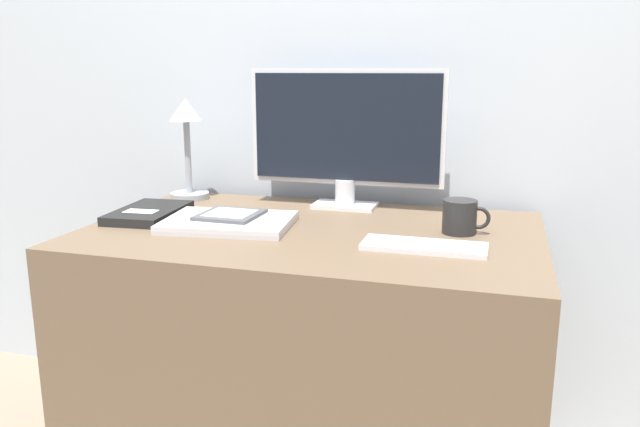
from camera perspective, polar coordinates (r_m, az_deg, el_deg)
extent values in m
cube|color=#B2BCC6|center=(2.00, 2.99, 14.72)|extent=(3.60, 0.05, 2.40)
cube|color=brown|center=(1.76, -0.69, -13.04)|extent=(1.17, 0.74, 0.73)
cube|color=silver|center=(1.88, 2.28, 0.73)|extent=(0.19, 0.11, 0.01)
cylinder|color=silver|center=(1.87, 2.29, 2.01)|extent=(0.06, 0.06, 0.07)
cube|color=silver|center=(1.85, 2.39, 7.89)|extent=(0.58, 0.01, 0.34)
cube|color=black|center=(1.84, 2.33, 7.86)|extent=(0.56, 0.01, 0.31)
cube|color=silver|center=(1.47, 9.50, -2.98)|extent=(0.29, 0.11, 0.01)
cube|color=#B7B7BC|center=(1.47, 9.49, -2.73)|extent=(0.27, 0.09, 0.00)
cube|color=#BCBCC1|center=(1.67, -8.34, -1.00)|extent=(0.36, 0.28, 0.01)
cube|color=silver|center=(1.67, -8.35, -0.63)|extent=(0.36, 0.28, 0.01)
cube|color=#4C4C51|center=(1.69, -8.22, -0.11)|extent=(0.16, 0.16, 0.01)
cube|color=beige|center=(1.69, -8.23, 0.06)|extent=(0.12, 0.12, 0.00)
cylinder|color=#999EA8|center=(2.05, -11.82, 1.62)|extent=(0.12, 0.12, 0.02)
cylinder|color=#999EA8|center=(2.03, -11.98, 5.07)|extent=(0.02, 0.02, 0.23)
cone|color=#999EA8|center=(2.02, -12.18, 9.28)|extent=(0.11, 0.11, 0.07)
cube|color=black|center=(1.82, -15.38, 0.07)|extent=(0.18, 0.27, 0.02)
cube|color=silver|center=(1.79, -16.06, 0.20)|extent=(0.09, 0.05, 0.00)
cylinder|color=black|center=(1.62, 12.64, -0.29)|extent=(0.09, 0.09, 0.09)
torus|color=black|center=(1.61, 14.31, -0.39)|extent=(0.06, 0.01, 0.06)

